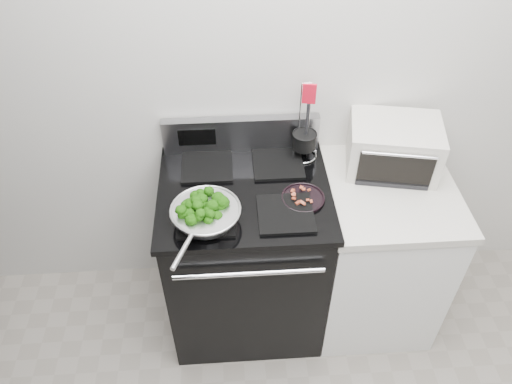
{
  "coord_description": "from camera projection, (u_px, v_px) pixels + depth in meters",
  "views": [
    {
      "loc": [
        -0.36,
        -0.25,
        2.49
      ],
      "look_at": [
        -0.25,
        1.36,
        0.98
      ],
      "focal_mm": 35.0,
      "sensor_mm": 36.0,
      "label": 1
    }
  ],
  "objects": [
    {
      "name": "bacon_plate",
      "position": [
        303.0,
        196.0,
        2.21
      ],
      "size": [
        0.19,
        0.19,
        0.04
      ],
      "rotation": [
        0.0,
        0.0,
        0.04
      ],
      "color": "black",
      "rests_on": "gas_range"
    },
    {
      "name": "back_wall",
      "position": [
        305.0,
        71.0,
        2.26
      ],
      "size": [
        4.0,
        0.02,
        2.7
      ],
      "primitive_type": "cube",
      "color": "beige",
      "rests_on": "ground"
    },
    {
      "name": "toaster_oven",
      "position": [
        393.0,
        147.0,
        2.36
      ],
      "size": [
        0.47,
        0.39,
        0.24
      ],
      "rotation": [
        0.0,
        0.0,
        -0.19
      ],
      "color": "beige",
      "rests_on": "counter"
    },
    {
      "name": "broccoli_pile",
      "position": [
        206.0,
        211.0,
        2.08
      ],
      "size": [
        0.23,
        0.23,
        0.08
      ],
      "primitive_type": null,
      "color": "black",
      "rests_on": "skillet"
    },
    {
      "name": "gas_range",
      "position": [
        246.0,
        255.0,
        2.59
      ],
      "size": [
        0.79,
        0.69,
        1.13
      ],
      "color": "black",
      "rests_on": "floor"
    },
    {
      "name": "utensil_holder",
      "position": [
        304.0,
        144.0,
        2.4
      ],
      "size": [
        0.13,
        0.13,
        0.41
      ],
      "rotation": [
        0.0,
        0.0,
        -0.19
      ],
      "color": "silver",
      "rests_on": "gas_range"
    },
    {
      "name": "skillet",
      "position": [
        206.0,
        214.0,
        2.09
      ],
      "size": [
        0.3,
        0.46,
        0.06
      ],
      "rotation": [
        0.0,
        0.0,
        -0.38
      ],
      "color": "silver",
      "rests_on": "gas_range"
    },
    {
      "name": "counter",
      "position": [
        375.0,
        252.0,
        2.64
      ],
      "size": [
        0.62,
        0.68,
        0.92
      ],
      "color": "white",
      "rests_on": "floor"
    }
  ]
}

